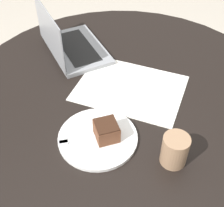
% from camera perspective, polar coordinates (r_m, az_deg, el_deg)
% --- Properties ---
extents(ground_plane, '(12.00, 12.00, 0.00)m').
position_cam_1_polar(ground_plane, '(1.70, 1.54, -15.74)').
color(ground_plane, '#B7AD9E').
extents(dining_table, '(1.20, 1.20, 0.71)m').
position_cam_1_polar(dining_table, '(1.24, 2.04, -2.21)').
color(dining_table, black).
rests_on(dining_table, ground_plane).
extents(paper_document, '(0.47, 0.44, 0.00)m').
position_cam_1_polar(paper_document, '(1.14, 3.32, 2.84)').
color(paper_document, white).
rests_on(paper_document, dining_table).
extents(plate, '(0.25, 0.25, 0.01)m').
position_cam_1_polar(plate, '(0.97, -2.61, -6.27)').
color(plate, white).
rests_on(plate, dining_table).
extents(cake_slice, '(0.09, 0.09, 0.06)m').
position_cam_1_polar(cake_slice, '(0.94, -1.02, -4.97)').
color(cake_slice, brown).
rests_on(cake_slice, plate).
extents(fork, '(0.09, 0.16, 0.00)m').
position_cam_1_polar(fork, '(0.96, -5.72, -6.48)').
color(fork, silver).
rests_on(fork, plate).
extents(coffee_glass, '(0.08, 0.08, 0.10)m').
position_cam_1_polar(coffee_glass, '(0.90, 11.40, -8.34)').
color(coffee_glass, '#997556').
rests_on(coffee_glass, dining_table).
extents(laptop, '(0.35, 0.27, 0.21)m').
position_cam_1_polar(laptop, '(1.31, -7.63, 10.60)').
color(laptop, gray).
rests_on(laptop, dining_table).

